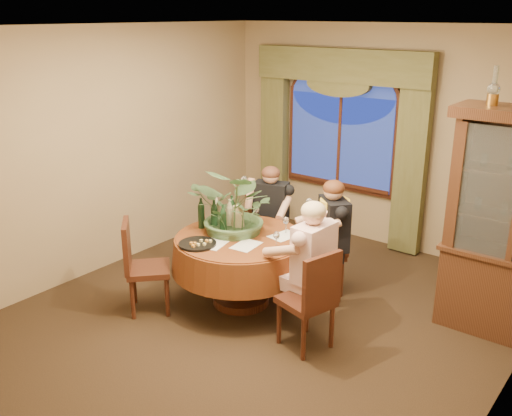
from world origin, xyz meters
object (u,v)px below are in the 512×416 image
Objects in this scene: chair_front_left at (149,267)px; wine_bottle_3 at (223,220)px; olive_bowl at (239,236)px; wine_bottle_1 at (230,214)px; wine_bottle_0 at (232,210)px; wine_bottle_5 at (216,209)px; chair_right at (306,298)px; wine_bottle_4 at (201,213)px; person_scarf at (333,239)px; chair_back at (259,229)px; dining_table at (241,270)px; oil_lamp_left at (494,86)px; wine_bottle_2 at (214,215)px; person_back at (271,217)px; stoneware_vase at (238,218)px; chair_back_right at (322,251)px; centerpiece_plant at (238,175)px; person_pink at (313,270)px.

chair_front_left is 2.91× the size of wine_bottle_3.
olive_bowl is 0.44× the size of wine_bottle_1.
wine_bottle_0 is 1.00× the size of wine_bottle_5.
wine_bottle_1 is (-1.20, 0.37, 0.44)m from chair_right.
wine_bottle_4 reaches higher than chair_right.
person_scarf reaches higher than wine_bottle_3.
chair_front_left is (-0.25, -1.51, 0.00)m from chair_back.
oil_lamp_left is (2.00, 1.05, 1.94)m from dining_table.
chair_right is at bearing -10.92° from wine_bottle_2.
oil_lamp_left is 2.16m from person_scarf.
stoneware_vase is (0.16, -0.81, 0.26)m from person_back.
oil_lamp_left is 3.06m from wine_bottle_4.
olive_bowl is (0.41, -0.88, 0.29)m from chair_back.
wine_bottle_0 reaches higher than olive_bowl.
wine_bottle_2 is 0.19m from wine_bottle_5.
wine_bottle_3 reaches higher than olive_bowl.
oil_lamp_left is at bearing 27.81° from dining_table.
wine_bottle_0 is 1.00× the size of wine_bottle_1.
chair_back_right is 1.06m from wine_bottle_0.
centerpiece_plant is 3.19× the size of wine_bottle_3.
chair_back is at bearing 31.12° from person_back.
stoneware_vase is at bearing 101.27° from chair_front_left.
oil_lamp_left is 0.26× the size of person_scarf.
chair_back is at bearing 111.58° from centerpiece_plant.
person_scarf reaches higher than wine_bottle_0.
chair_back_right is at bearing 32.24° from wine_bottle_0.
chair_front_left is at bearing 55.15° from chair_back.
chair_back_right is 6.68× the size of olive_bowl.
stoneware_vase is 0.80× the size of wine_bottle_1.
chair_right is 0.74× the size of person_scarf.
chair_right is at bearing -159.39° from person_pink.
wine_bottle_4 is (-0.19, -0.99, 0.29)m from person_back.
wine_bottle_3 is (-0.82, -0.82, 0.27)m from person_scarf.
wine_bottle_1 is at bearing -156.68° from stoneware_vase.
dining_table is at bearing -22.99° from wine_bottle_1.
centerpiece_plant is (-1.02, 0.15, 0.70)m from person_pink.
wine_bottle_5 is at bearing 89.68° from chair_right.
chair_back is 1.60m from person_pink.
centerpiece_plant reaches higher than person_scarf.
chair_right is at bearing 115.78° from chair_back.
chair_back is 2.91× the size of wine_bottle_2.
centerpiece_plant is at bearing 86.18° from chair_back.
person_pink is 1.58m from person_back.
wine_bottle_3 is at bearing -97.92° from stoneware_vase.
chair_front_left is at bearing -133.50° from dining_table.
wine_bottle_4 is (-0.20, -0.26, 0.00)m from wine_bottle_0.
wine_bottle_1 and wine_bottle_5 have the same top height.
chair_right is 1.00× the size of chair_front_left.
wine_bottle_3 is (0.05, -0.17, 0.00)m from wine_bottle_1.
person_pink is at bearing -10.32° from stoneware_vase.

